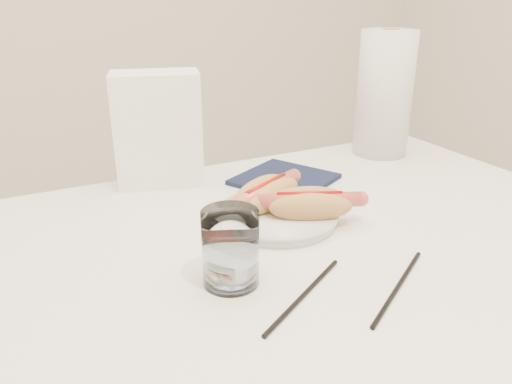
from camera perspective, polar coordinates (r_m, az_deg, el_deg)
name	(u,v)px	position (r m, az deg, el deg)	size (l,w,h in m)	color
table	(281,283)	(0.80, 2.76, -10.16)	(1.20, 0.80, 0.75)	white
plate	(277,217)	(0.85, 2.41, -2.85)	(0.19, 0.19, 0.02)	silver
hotdog_left	(266,194)	(0.86, 1.15, -0.24)	(0.17, 0.12, 0.05)	tan
hotdog_right	(309,204)	(0.83, 5.98, -1.36)	(0.16, 0.11, 0.05)	tan
water_glass	(231,248)	(0.66, -2.87, -6.29)	(0.07, 0.07, 0.10)	silver
chopstick_near	(304,295)	(0.66, 5.38, -11.40)	(0.01, 0.01, 0.20)	black
chopstick_far	(398,286)	(0.70, 15.64, -10.15)	(0.01, 0.01, 0.20)	black
napkin_box	(158,129)	(1.00, -10.92, 6.91)	(0.16, 0.09, 0.22)	white
navy_napkin	(284,179)	(1.02, 3.21, 1.44)	(0.17, 0.17, 0.01)	#101733
paper_towel_roll	(384,94)	(1.20, 14.19, 10.61)	(0.12, 0.12, 0.28)	silver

